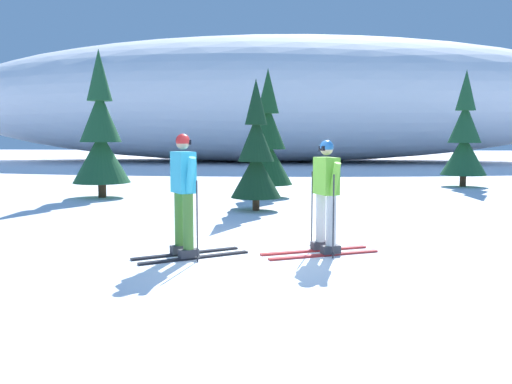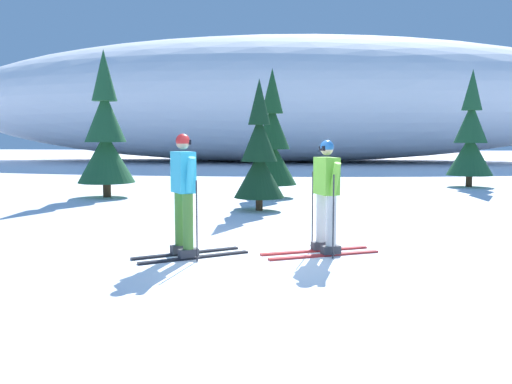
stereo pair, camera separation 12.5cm
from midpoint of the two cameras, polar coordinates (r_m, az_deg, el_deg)
The scene contains 8 objects.
ground_plane at distance 8.29m, azimuth -0.68°, elevation -6.58°, with size 120.00×120.00×0.00m, color white.
skier_cyan_jacket at distance 8.13m, azimuth -7.84°, elevation -0.08°, with size 1.65×1.31×1.81m.
skier_lime_jacket at distance 8.39m, azimuth 6.73°, elevation -0.28°, with size 1.79×1.14×1.71m.
pine_tree_far_left at distance 16.59m, azimuth -15.87°, elevation 5.56°, with size 1.63×1.63×4.23m.
pine_tree_center_left at distance 13.15m, azimuth -0.27°, elevation 3.73°, with size 1.20×1.20×3.11m.
pine_tree_center_right at distance 16.02m, azimuth 1.01°, elevation 4.97°, with size 1.43×1.43×3.69m.
pine_tree_far_right at distance 20.69m, azimuth 20.46°, elevation 5.21°, with size 1.56×1.56×4.05m.
snow_ridge_background at distance 38.36m, azimuth 1.08°, elevation 9.38°, with size 45.51×17.01×8.33m, color white.
Camera 1 is at (0.72, -8.07, 1.78)m, focal length 38.95 mm.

